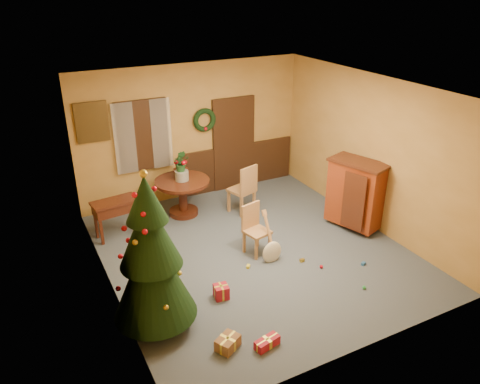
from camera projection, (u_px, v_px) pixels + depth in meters
room_envelope at (203, 146)px, 10.15m from camera, size 5.50×5.50×5.50m
dining_table at (183, 191)px, 9.44m from camera, size 1.11×1.11×0.76m
urn at (182, 176)px, 9.30m from camera, size 0.27×0.27×0.20m
centerpiece_plant at (181, 163)px, 9.19m from camera, size 0.32×0.27×0.35m
chair_near at (254, 227)px, 8.16m from camera, size 0.47×0.47×0.91m
chair_far at (244, 188)px, 9.48m from camera, size 0.57×0.57×1.06m
guitar at (272, 239)px, 7.89m from camera, size 0.45×0.61×0.83m
plant_stand at (181, 184)px, 9.76m from camera, size 0.33×0.33×0.85m
stand_plant at (180, 160)px, 9.53m from camera, size 0.28×0.26×0.42m
christmas_tree at (151, 257)px, 6.13m from camera, size 1.14×1.14×2.36m
writing_desk at (115, 209)px, 8.63m from camera, size 0.87×0.51×0.73m
sideboard at (356, 193)px, 8.87m from camera, size 0.87×1.19×1.37m
gift_a at (228, 343)px, 6.15m from camera, size 0.38×0.35×0.17m
gift_b at (221, 292)px, 7.11m from camera, size 0.24×0.24×0.21m
gift_c at (168, 298)px, 7.01m from camera, size 0.34×0.29×0.16m
gift_d at (267, 343)px, 6.18m from camera, size 0.38×0.22×0.13m
toy_a at (363, 264)px, 7.95m from camera, size 0.09×0.08×0.05m
toy_b at (364, 287)px, 7.33m from camera, size 0.06×0.06×0.06m
toy_c at (248, 266)px, 7.87m from camera, size 0.09×0.09×0.05m
toy_d at (321, 267)px, 7.85m from camera, size 0.06×0.06×0.06m
toy_e at (302, 260)px, 8.04m from camera, size 0.08×0.06×0.05m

